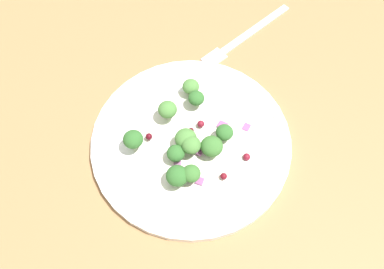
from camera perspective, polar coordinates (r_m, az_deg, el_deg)
name	(u,v)px	position (r cm, az deg, el deg)	size (l,w,h in cm)	color
ground_plane	(190,160)	(56.00, -0.23, -3.60)	(180.00, 180.00, 2.00)	olive
plate	(192,141)	(55.21, 0.00, -0.91)	(27.46, 27.46, 1.70)	white
dressing_pool	(192,139)	(54.82, 0.00, -0.69)	(15.93, 15.93, 0.20)	white
broccoli_floret_0	(185,139)	(52.74, -1.00, -0.62)	(2.93, 2.93, 2.97)	#9EC684
broccoli_floret_1	(224,133)	(53.55, 4.53, 0.27)	(2.36, 2.36, 2.39)	#ADD18E
broccoli_floret_2	(175,153)	(52.10, -2.44, -2.72)	(2.38, 2.38, 2.41)	#8EB77A
broccoli_floret_3	(191,87)	(57.41, -0.14, 6.80)	(2.42, 2.42, 2.45)	#9EC684
broccoli_floret_4	(176,176)	(50.47, -2.24, -5.91)	(2.86, 2.86, 2.89)	#8EB77A
broccoli_floret_5	(196,98)	(55.97, 0.50, 5.16)	(2.28, 2.28, 2.31)	#9EC684
broccoli_floret_6	(193,174)	(50.41, 0.15, -5.59)	(2.38, 2.38, 2.41)	#8EB77A
broccoli_floret_7	(194,146)	(51.94, 0.26, -1.60)	(2.58, 2.58, 2.61)	#ADD18E
broccoli_floret_8	(132,140)	(52.87, -8.48, -0.71)	(2.67, 2.67, 2.71)	#8EB77A
broccoli_floret_9	(167,110)	(54.70, -3.61, 3.53)	(2.61, 2.61, 2.64)	#9EC684
broccoli_floret_10	(211,149)	(52.22, 2.71, -2.07)	(2.97, 2.97, 3.00)	#ADD18E
cranberry_0	(148,137)	(54.35, -6.26, -0.29)	(0.92, 0.92, 0.92)	#4C0A14
cranberry_1	(191,131)	(55.01, -0.17, 0.57)	(0.78, 0.78, 0.78)	#4C0A14
cranberry_2	(246,157)	(53.63, 7.66, -3.18)	(1.00, 1.00, 1.00)	maroon
cranberry_3	(223,176)	(51.98, 4.41, -5.93)	(0.89, 0.89, 0.89)	maroon
cranberry_4	(200,124)	(55.17, 1.15, 1.51)	(0.99, 0.99, 0.99)	maroon
cranberry_5	(194,179)	(51.39, 0.24, -6.28)	(0.90, 0.90, 0.90)	maroon
onion_bit_0	(185,172)	(52.27, -1.02, -5.40)	(1.09, 0.99, 0.35)	#934C84
onion_bit_1	(197,149)	(53.46, 0.77, -2.03)	(1.34, 1.03, 0.58)	#843D75
onion_bit_2	(177,165)	(52.91, -2.20, -4.33)	(0.96, 1.21, 0.41)	#A35B93
onion_bit_3	(199,181)	(52.02, 0.98, -6.66)	(0.98, 1.02, 0.42)	#934C84
onion_bit_4	(246,127)	(56.11, 7.63, 1.01)	(0.91, 1.18, 0.31)	#934C84
onion_bit_5	(222,126)	(55.74, 4.22, 1.26)	(1.12, 1.22, 0.58)	#934C84
fork	(242,37)	(67.22, 7.13, 13.53)	(13.56, 15.22, 0.50)	silver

